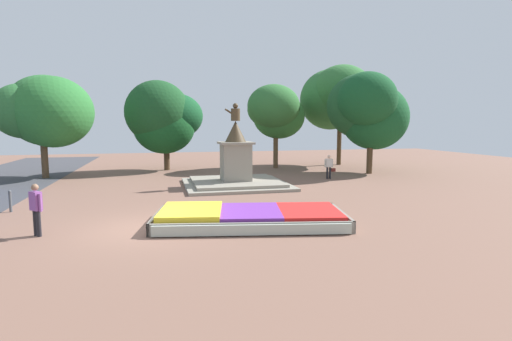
# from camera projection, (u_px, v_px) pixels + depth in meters

# --- Properties ---
(ground_plane) EXTENTS (72.66, 72.66, 0.00)m
(ground_plane) POSITION_uv_depth(u_px,v_px,m) (148.00, 228.00, 13.45)
(ground_plane) COLOR brown
(flower_planter) EXTENTS (7.06, 4.25, 0.57)m
(flower_planter) POSITION_uv_depth(u_px,v_px,m) (248.00, 217.00, 13.97)
(flower_planter) COLOR #38281C
(flower_planter) RESTS_ON ground_plane
(statue_monument) EXTENTS (5.75, 5.75, 4.65)m
(statue_monument) POSITION_uv_depth(u_px,v_px,m) (236.00, 170.00, 22.63)
(statue_monument) COLOR gray
(statue_monument) RESTS_ON ground_plane
(pedestrian_with_handbag) EXTENTS (0.73, 0.26, 1.53)m
(pedestrian_with_handbag) POSITION_uv_depth(u_px,v_px,m) (329.00, 166.00, 25.45)
(pedestrian_with_handbag) COLOR black
(pedestrian_with_handbag) RESTS_ON ground_plane
(pedestrian_near_planter) EXTENTS (0.43, 0.43, 1.66)m
(pedestrian_near_planter) POSITION_uv_depth(u_px,v_px,m) (36.00, 206.00, 12.42)
(pedestrian_near_planter) COLOR black
(pedestrian_near_planter) RESTS_ON ground_plane
(kerb_bollard_north) EXTENTS (0.12, 0.12, 0.89)m
(kerb_bollard_north) POSITION_uv_depth(u_px,v_px,m) (10.00, 201.00, 15.91)
(kerb_bollard_north) COLOR #4C5156
(kerb_bollard_north) RESTS_ON ground_plane
(park_tree_far_left) EXTENTS (5.98, 5.33, 6.61)m
(park_tree_far_left) POSITION_uv_depth(u_px,v_px,m) (45.00, 111.00, 25.47)
(park_tree_far_left) COLOR brown
(park_tree_far_left) RESTS_ON ground_plane
(park_tree_behind_statue) EXTENTS (4.84, 4.97, 6.50)m
(park_tree_behind_statue) POSITION_uv_depth(u_px,v_px,m) (275.00, 111.00, 31.09)
(park_tree_behind_statue) COLOR brown
(park_tree_behind_statue) RESTS_ON ground_plane
(park_tree_far_right) EXTENTS (5.77, 4.79, 6.69)m
(park_tree_far_right) POSITION_uv_depth(u_px,v_px,m) (164.00, 118.00, 29.76)
(park_tree_far_right) COLOR #4C3823
(park_tree_far_right) RESTS_ON ground_plane
(park_tree_street_side) EXTENTS (5.55, 6.38, 8.31)m
(park_tree_street_side) POSITION_uv_depth(u_px,v_px,m) (336.00, 96.00, 33.43)
(park_tree_street_side) COLOR #4C3823
(park_tree_street_side) RESTS_ON ground_plane
(park_tree_mid_canopy) EXTENTS (5.73, 5.73, 7.07)m
(park_tree_mid_canopy) POSITION_uv_depth(u_px,v_px,m) (368.00, 109.00, 28.10)
(park_tree_mid_canopy) COLOR #4C3823
(park_tree_mid_canopy) RESTS_ON ground_plane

